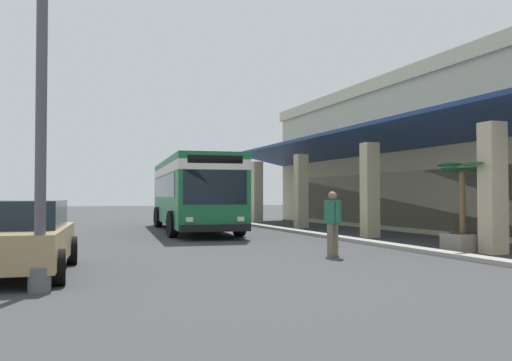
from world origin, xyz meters
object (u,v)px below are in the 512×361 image
object	(u,v)px
lot_light_pole	(42,52)
pedestrian	(333,220)
transit_bus	(193,189)
parked_sedan_tan	(19,237)
potted_palm	(463,229)

from	to	relation	value
lot_light_pole	pedestrian	bearing A→B (deg)	113.36
pedestrian	lot_light_pole	world-z (taller)	lot_light_pole
transit_bus	parked_sedan_tan	distance (m)	13.50
transit_bus	parked_sedan_tan	size ratio (longest dim) A/B	2.50
transit_bus	pedestrian	xyz separation A→B (m)	(11.03, 1.08, -0.91)
parked_sedan_tan	pedestrian	distance (m)	7.48
potted_palm	lot_light_pole	xyz separation A→B (m)	(2.82, -10.97, 3.31)
transit_bus	potted_palm	size ratio (longest dim) A/B	4.47
transit_bus	pedestrian	bearing A→B (deg)	5.59
parked_sedan_tan	lot_light_pole	world-z (taller)	lot_light_pole
pedestrian	potted_palm	world-z (taller)	potted_palm
transit_bus	parked_sedan_tan	world-z (taller)	transit_bus
transit_bus	lot_light_pole	bearing A→B (deg)	-22.78
parked_sedan_tan	lot_light_pole	xyz separation A→B (m)	(2.18, 0.45, 3.18)
pedestrian	lot_light_pole	distance (m)	8.17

